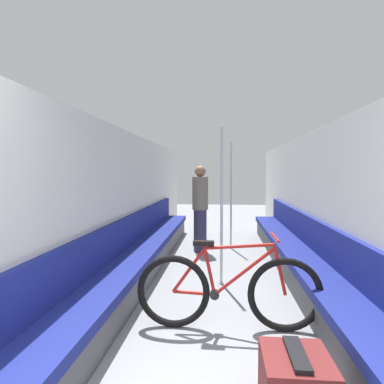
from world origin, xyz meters
name	(u,v)px	position (x,y,z in m)	size (l,w,h in m)	color
wall_left	(125,202)	(-1.42, 3.96, 1.06)	(0.10, 11.13, 2.12)	silver
wall_right	(318,203)	(1.42, 3.96, 1.06)	(0.10, 11.13, 2.12)	silver
bench_seat_row_left	(142,255)	(-1.15, 3.91, 0.28)	(0.50, 7.10, 0.86)	#4C4C51
bench_seat_row_right	(299,258)	(1.15, 3.91, 0.28)	(0.50, 7.10, 0.86)	#4C4C51
bicycle	(228,291)	(0.11, 2.17, 0.37)	(1.77, 0.46, 0.92)	black
grab_pole_near	(222,208)	(0.04, 3.53, 1.02)	(0.08, 0.08, 2.10)	gray
grab_pole_far	(231,197)	(0.22, 5.72, 1.02)	(0.08, 0.08, 2.10)	gray
passenger_standing	(200,207)	(-0.37, 5.40, 0.84)	(0.30, 0.30, 1.63)	#332D4C
luggage_bag	(296,383)	(0.52, 1.08, 0.18)	(0.42, 0.49, 0.39)	maroon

